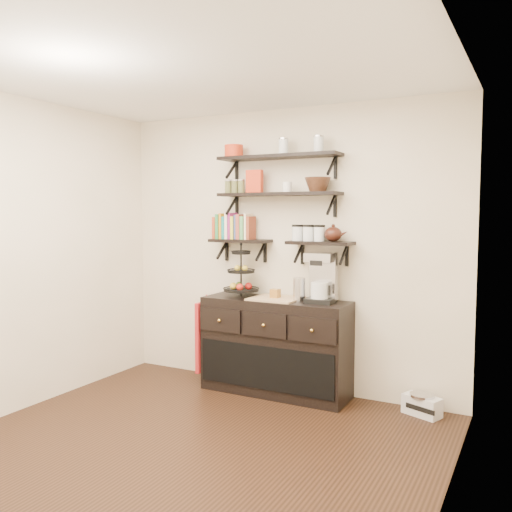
# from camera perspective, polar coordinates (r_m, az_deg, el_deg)

# --- Properties ---
(floor) EXTENTS (3.50, 3.50, 0.00)m
(floor) POSITION_cam_1_polar(r_m,az_deg,el_deg) (4.11, -8.05, -20.06)
(floor) COLOR black
(floor) RESTS_ON ground
(ceiling) EXTENTS (3.50, 3.50, 0.02)m
(ceiling) POSITION_cam_1_polar(r_m,az_deg,el_deg) (3.87, -8.53, 19.34)
(ceiling) COLOR white
(ceiling) RESTS_ON back_wall
(back_wall) EXTENTS (3.50, 0.02, 2.70)m
(back_wall) POSITION_cam_1_polar(r_m,az_deg,el_deg) (5.27, 2.98, 0.65)
(back_wall) COLOR white
(back_wall) RESTS_ON ground
(left_wall) EXTENTS (0.02, 3.50, 2.70)m
(left_wall) POSITION_cam_1_polar(r_m,az_deg,el_deg) (4.99, -24.77, 0.01)
(left_wall) COLOR white
(left_wall) RESTS_ON ground
(right_wall) EXTENTS (0.02, 3.50, 2.70)m
(right_wall) POSITION_cam_1_polar(r_m,az_deg,el_deg) (3.08, 19.13, -2.43)
(right_wall) COLOR white
(right_wall) RESTS_ON ground
(shelf_top) EXTENTS (1.20, 0.27, 0.23)m
(shelf_top) POSITION_cam_1_polar(r_m,az_deg,el_deg) (5.16, 2.40, 10.37)
(shelf_top) COLOR black
(shelf_top) RESTS_ON back_wall
(shelf_mid) EXTENTS (1.20, 0.27, 0.23)m
(shelf_mid) POSITION_cam_1_polar(r_m,az_deg,el_deg) (5.14, 2.39, 6.48)
(shelf_mid) COLOR black
(shelf_mid) RESTS_ON back_wall
(shelf_low_left) EXTENTS (0.60, 0.25, 0.23)m
(shelf_low_left) POSITION_cam_1_polar(r_m,az_deg,el_deg) (5.35, -1.64, 1.55)
(shelf_low_left) COLOR black
(shelf_low_left) RESTS_ON back_wall
(shelf_low_right) EXTENTS (0.60, 0.25, 0.23)m
(shelf_low_right) POSITION_cam_1_polar(r_m,az_deg,el_deg) (4.99, 6.80, 1.30)
(shelf_low_right) COLOR black
(shelf_low_right) RESTS_ON back_wall
(cookbooks) EXTENTS (0.43, 0.15, 0.26)m
(cookbooks) POSITION_cam_1_polar(r_m,az_deg,el_deg) (5.37, -2.14, 3.03)
(cookbooks) COLOR #A73D1D
(cookbooks) RESTS_ON shelf_low_left
(glass_canisters) EXTENTS (0.32, 0.10, 0.13)m
(glass_canisters) POSITION_cam_1_polar(r_m,az_deg,el_deg) (5.03, 5.52, 2.33)
(glass_canisters) COLOR silver
(glass_canisters) RESTS_ON shelf_low_right
(sideboard) EXTENTS (1.40, 0.50, 0.92)m
(sideboard) POSITION_cam_1_polar(r_m,az_deg,el_deg) (5.19, 2.08, -9.46)
(sideboard) COLOR black
(sideboard) RESTS_ON floor
(fruit_stand) EXTENTS (0.34, 0.34, 0.50)m
(fruit_stand) POSITION_cam_1_polar(r_m,az_deg,el_deg) (5.25, -1.54, -2.40)
(fruit_stand) COLOR black
(fruit_stand) RESTS_ON sideboard
(candle) EXTENTS (0.08, 0.08, 0.08)m
(candle) POSITION_cam_1_polar(r_m,az_deg,el_deg) (5.09, 2.04, -3.95)
(candle) COLOR #936021
(candle) RESTS_ON sideboard
(coffee_maker) EXTENTS (0.26, 0.25, 0.45)m
(coffee_maker) POSITION_cam_1_polar(r_m,az_deg,el_deg) (4.92, 6.93, -2.39)
(coffee_maker) COLOR black
(coffee_maker) RESTS_ON sideboard
(thermal_carafe) EXTENTS (0.11, 0.11, 0.22)m
(thermal_carafe) POSITION_cam_1_polar(r_m,az_deg,el_deg) (4.96, 4.57, -3.55)
(thermal_carafe) COLOR silver
(thermal_carafe) RESTS_ON sideboard
(apron) EXTENTS (0.04, 0.30, 0.69)m
(apron) POSITION_cam_1_polar(r_m,az_deg,el_deg) (5.44, -5.40, -8.37)
(apron) COLOR #AF1228
(apron) RESTS_ON sideboard
(radio) EXTENTS (0.35, 0.27, 0.19)m
(radio) POSITION_cam_1_polar(r_m,az_deg,el_deg) (4.95, 17.07, -14.74)
(radio) COLOR silver
(radio) RESTS_ON floor
(recipe_box) EXTENTS (0.16, 0.06, 0.22)m
(recipe_box) POSITION_cam_1_polar(r_m,az_deg,el_deg) (5.26, -0.16, 7.85)
(recipe_box) COLOR red
(recipe_box) RESTS_ON shelf_mid
(walnut_bowl) EXTENTS (0.24, 0.24, 0.13)m
(walnut_bowl) POSITION_cam_1_polar(r_m,az_deg,el_deg) (4.98, 6.51, 7.48)
(walnut_bowl) COLOR black
(walnut_bowl) RESTS_ON shelf_mid
(ramekins) EXTENTS (0.09, 0.09, 0.10)m
(ramekins) POSITION_cam_1_polar(r_m,az_deg,el_deg) (5.10, 3.30, 7.24)
(ramekins) COLOR white
(ramekins) RESTS_ON shelf_mid
(teapot) EXTENTS (0.22, 0.17, 0.16)m
(teapot) POSITION_cam_1_polar(r_m,az_deg,el_deg) (4.94, 8.12, 2.43)
(teapot) COLOR #35170F
(teapot) RESTS_ON shelf_low_right
(red_pot) EXTENTS (0.18, 0.18, 0.12)m
(red_pot) POSITION_cam_1_polar(r_m,az_deg,el_deg) (5.39, -2.35, 10.96)
(red_pot) COLOR red
(red_pot) RESTS_ON shelf_top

